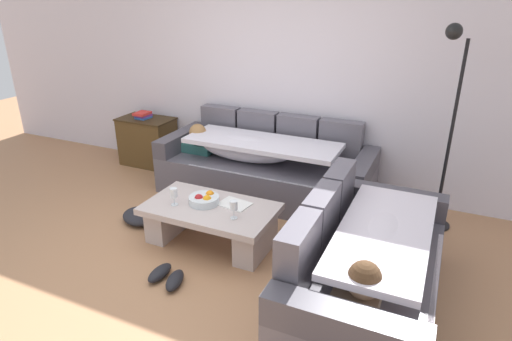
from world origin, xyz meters
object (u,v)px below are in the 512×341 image
Objects in this scene: pair_of_shoes at (167,277)px; couch_along_wall at (262,167)px; couch_near_window at (366,270)px; book_stack_on_cabinet at (143,115)px; wine_glass_near_left at (174,193)px; floor_lamp at (447,119)px; fruit_bowl at (204,199)px; open_magazine at (234,204)px; side_cabinet at (148,141)px; crumpled_garment at (140,216)px; wine_glass_near_right at (234,206)px; coffee_table at (211,220)px.

couch_along_wall is at bearing 88.95° from pair_of_shoes.
couch_near_window is 3.73m from book_stack_on_cabinet.
wine_glass_near_left is 0.77m from pair_of_shoes.
couch_near_window is 1.72m from floor_lamp.
open_magazine is (0.26, 0.09, -0.04)m from fruit_bowl.
wine_glass_near_left is 2.13m from book_stack_on_cabinet.
side_cabinet reaches higher than pair_of_shoes.
fruit_bowl is at bearing -0.77° from crumpled_garment.
floor_lamp reaches higher than wine_glass_near_right.
couch_near_window is at bearing -9.98° from open_magazine.
side_cabinet is 2.21× the size of pair_of_shoes.
book_stack_on_cabinet reaches higher than wine_glass_near_left.
open_magazine is (0.19, 0.12, 0.15)m from coffee_table.
floor_lamp is (1.84, 0.01, 0.79)m from couch_along_wall.
pair_of_shoes is at bearing -120.54° from wine_glass_near_right.
floor_lamp reaches higher than wine_glass_near_left.
side_cabinet reaches higher than wine_glass_near_left.
open_magazine is 1.11m from crumpled_garment.
wine_glass_near_left is (-0.31, -1.28, 0.17)m from couch_along_wall.
book_stack_on_cabinet is at bearing 124.97° from crumpled_garment.
coffee_table is at bearing 159.68° from wine_glass_near_right.
couch_along_wall is 1.99× the size of coffee_table.
wine_glass_near_left and wine_glass_near_right have the same top height.
crumpled_garment is (-0.87, 0.04, -0.18)m from coffee_table.
couch_near_window is 1.60m from fruit_bowl.
couch_near_window is 8.28× the size of book_stack_on_cabinet.
fruit_bowl is at bearing 93.85° from pair_of_shoes.
couch_near_window is 1.21m from wine_glass_near_right.
coffee_table is at bearing -38.03° from side_cabinet.
crumpled_garment is (-1.06, -0.08, -0.33)m from open_magazine.
fruit_bowl is (-1.56, 0.35, 0.09)m from couch_near_window.
wine_glass_near_right is (0.61, 0.00, 0.00)m from wine_glass_near_left.
crumpled_garment is (-1.17, 0.15, -0.44)m from wine_glass_near_right.
couch_near_window reaches higher than side_cabinet.
coffee_table is at bearing 20.12° from wine_glass_near_left.
book_stack_on_cabinet is 3.69m from floor_lamp.
floor_lamp reaches higher than book_stack_on_cabinet.
open_magazine is at bearing -32.33° from book_stack_on_cabinet.
wine_glass_near_left is at bearing -45.67° from side_cabinet.
book_stack_on_cabinet is at bearing 135.09° from wine_glass_near_left.
wine_glass_near_right is at bearing 59.46° from pair_of_shoes.
coffee_table is (-1.48, 0.32, -0.10)m from couch_near_window.
couch_near_window is 1.52m from coffee_table.
book_stack_on_cabinet reaches higher than wine_glass_near_right.
couch_near_window is 5.69× the size of pair_of_shoes.
open_magazine is (-1.29, 0.44, 0.05)m from couch_near_window.
couch_near_window reaches higher than wine_glass_near_left.
wine_glass_near_left is 0.51× the size of pair_of_shoes.
couch_near_window is 11.17× the size of wine_glass_near_right.
wine_glass_near_left is at bearing 116.76° from pair_of_shoes.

